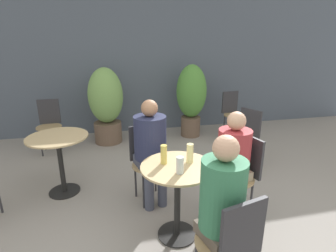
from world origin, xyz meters
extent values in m
plane|color=gray|center=(0.00, 0.00, 0.00)|extent=(20.00, 20.00, 0.00)
cube|color=#4C5666|center=(0.00, 3.48, 1.50)|extent=(10.00, 0.06, 3.00)
cylinder|color=black|center=(-0.10, 0.17, 0.01)|extent=(0.38, 0.38, 0.01)
cylinder|color=black|center=(-0.10, 0.17, 0.37)|extent=(0.06, 0.06, 0.71)
cylinder|color=tan|center=(-0.10, 0.17, 0.74)|extent=(0.68, 0.68, 0.02)
cylinder|color=black|center=(-1.29, 1.23, 0.01)|extent=(0.38, 0.38, 0.01)
cylinder|color=black|center=(-1.29, 1.23, 0.37)|extent=(0.06, 0.06, 0.71)
cylinder|color=tan|center=(-1.29, 1.23, 0.74)|extent=(0.71, 0.71, 0.02)
cylinder|color=#997F56|center=(0.06, -0.49, 0.45)|extent=(0.40, 0.40, 0.02)
cylinder|color=#2D2D33|center=(0.16, -0.33, 0.22)|extent=(0.02, 0.02, 0.44)
cube|color=#2D2D33|center=(0.11, -0.67, 0.67)|extent=(0.34, 0.11, 0.42)
cylinder|color=#997F56|center=(0.56, 0.33, 0.45)|extent=(0.40, 0.40, 0.02)
cylinder|color=#2D2D33|center=(0.72, 0.24, 0.22)|extent=(0.02, 0.02, 0.44)
cylinder|color=#2D2D33|center=(0.66, 0.49, 0.22)|extent=(0.02, 0.02, 0.44)
cylinder|color=#2D2D33|center=(0.47, 0.17, 0.22)|extent=(0.02, 0.02, 0.44)
cylinder|color=#2D2D33|center=(0.40, 0.43, 0.22)|extent=(0.02, 0.02, 0.44)
cube|color=#2D2D33|center=(0.74, 0.38, 0.67)|extent=(0.11, 0.34, 0.42)
cylinder|color=#997F56|center=(-0.26, 0.83, 0.45)|extent=(0.40, 0.40, 0.02)
cylinder|color=#2D2D33|center=(-0.16, 0.99, 0.22)|extent=(0.02, 0.02, 0.44)
cylinder|color=#2D2D33|center=(-0.42, 0.93, 0.22)|extent=(0.02, 0.02, 0.44)
cylinder|color=#2D2D33|center=(-0.10, 0.73, 0.22)|extent=(0.02, 0.02, 0.44)
cylinder|color=#2D2D33|center=(-0.36, 0.67, 0.22)|extent=(0.02, 0.02, 0.44)
cube|color=#2D2D33|center=(-0.30, 1.01, 0.67)|extent=(0.34, 0.11, 0.42)
cylinder|color=#997F56|center=(-1.68, 2.58, 0.45)|extent=(0.40, 0.40, 0.02)
cylinder|color=#2D2D33|center=(-1.55, 2.72, 0.22)|extent=(0.02, 0.02, 0.44)
cylinder|color=#2D2D33|center=(-1.81, 2.71, 0.22)|extent=(0.02, 0.02, 0.44)
cylinder|color=#2D2D33|center=(-1.54, 2.45, 0.22)|extent=(0.02, 0.02, 0.44)
cylinder|color=#2D2D33|center=(-1.80, 2.45, 0.22)|extent=(0.02, 0.02, 0.44)
cube|color=#2D2D33|center=(-1.68, 2.76, 0.67)|extent=(0.34, 0.04, 0.42)
cylinder|color=#997F56|center=(1.15, 1.32, 0.45)|extent=(0.40, 0.40, 0.02)
cylinder|color=#2D2D33|center=(1.33, 1.26, 0.22)|extent=(0.02, 0.02, 0.44)
cylinder|color=#2D2D33|center=(1.22, 1.49, 0.22)|extent=(0.02, 0.02, 0.44)
cylinder|color=#2D2D33|center=(1.09, 1.15, 0.22)|extent=(0.02, 0.02, 0.44)
cylinder|color=#2D2D33|center=(0.98, 1.38, 0.22)|extent=(0.02, 0.02, 0.44)
cube|color=#2D2D33|center=(1.32, 1.40, 0.67)|extent=(0.17, 0.32, 0.42)
cylinder|color=#997F56|center=(1.67, 2.58, 0.45)|extent=(0.40, 0.40, 0.02)
cylinder|color=#2D2D33|center=(1.78, 2.73, 0.22)|extent=(0.02, 0.02, 0.44)
cylinder|color=#2D2D33|center=(1.52, 2.69, 0.22)|extent=(0.02, 0.02, 0.44)
cylinder|color=#2D2D33|center=(1.81, 2.47, 0.22)|extent=(0.02, 0.02, 0.44)
cylinder|color=#2D2D33|center=(1.55, 2.43, 0.22)|extent=(0.02, 0.02, 0.44)
cube|color=#2D2D33|center=(1.64, 2.76, 0.67)|extent=(0.34, 0.08, 0.42)
cylinder|color=brown|center=(0.09, -0.32, 0.22)|extent=(0.09, 0.09, 0.44)
cube|color=brown|center=(0.05, -0.45, 0.51)|extent=(0.33, 0.35, 0.09)
cylinder|color=#337551|center=(0.05, -0.45, 0.81)|extent=(0.31, 0.31, 0.52)
sphere|color=tan|center=(0.05, -0.45, 1.16)|extent=(0.18, 0.18, 0.18)
cylinder|color=gray|center=(0.39, 0.36, 0.22)|extent=(0.10, 0.10, 0.44)
cylinder|color=gray|center=(0.42, 0.22, 0.22)|extent=(0.10, 0.10, 0.44)
cube|color=gray|center=(0.52, 0.32, 0.51)|extent=(0.37, 0.35, 0.10)
cylinder|color=#9E2D33|center=(0.52, 0.32, 0.78)|extent=(0.33, 0.33, 0.43)
sphere|color=tan|center=(0.52, 0.32, 1.08)|extent=(0.18, 0.18, 0.18)
cylinder|color=#42475B|center=(-0.30, 0.64, 0.22)|extent=(0.11, 0.11, 0.44)
cylinder|color=#42475B|center=(-0.14, 0.68, 0.22)|extent=(0.11, 0.11, 0.44)
cube|color=#42475B|center=(-0.25, 0.79, 0.52)|extent=(0.38, 0.40, 0.11)
cylinder|color=#232847|center=(-0.25, 0.79, 0.81)|extent=(0.36, 0.36, 0.48)
sphere|color=#9E7051|center=(-0.25, 0.79, 1.14)|extent=(0.18, 0.18, 0.18)
cylinder|color=silver|center=(-0.11, 0.04, 0.82)|extent=(0.07, 0.07, 0.15)
cylinder|color=beige|center=(0.03, 0.22, 0.84)|extent=(0.06, 0.06, 0.18)
cylinder|color=#DBC65B|center=(-0.21, 0.25, 0.84)|extent=(0.06, 0.06, 0.18)
cylinder|color=brown|center=(-0.73, 2.88, 0.19)|extent=(0.50, 0.50, 0.38)
ellipsoid|color=#709E51|center=(-0.73, 2.88, 0.88)|extent=(0.62, 0.62, 1.00)
cylinder|color=brown|center=(0.88, 2.88, 0.19)|extent=(0.38, 0.38, 0.39)
ellipsoid|color=#4C8938|center=(0.88, 2.88, 0.90)|extent=(0.58, 0.58, 1.02)
camera|label=1|loc=(-0.65, -1.88, 1.82)|focal=28.00mm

